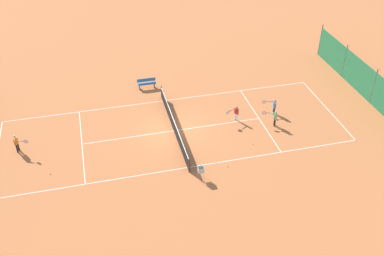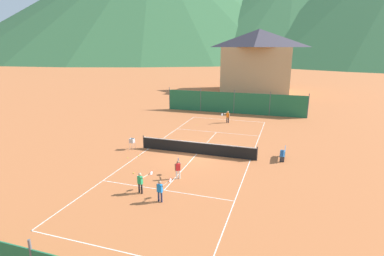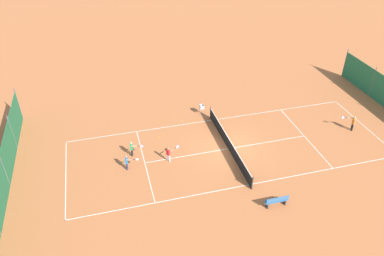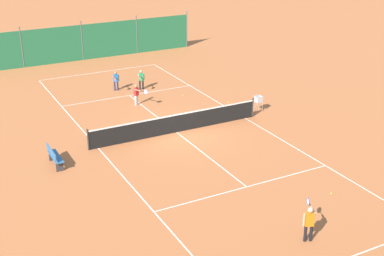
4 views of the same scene
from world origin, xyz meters
name	(u,v)px [view 2 (image 2 of 4)]	position (x,y,z in m)	size (l,w,h in m)	color
ground_plane	(197,154)	(0.00, 0.00, 0.00)	(600.00, 600.00, 0.00)	#BC6638
court_line_markings	(197,154)	(0.00, 0.00, 0.00)	(8.25, 23.85, 0.01)	white
tennis_net	(197,148)	(0.00, 0.00, 0.50)	(9.18, 0.08, 1.06)	#2D2D2D
windscreen_fence_far	(234,103)	(0.00, 15.50, 1.31)	(17.28, 0.08, 2.90)	#236B42
player_near_baseline	(178,168)	(0.20, -4.64, 0.70)	(0.52, 1.02, 1.20)	white
player_near_service	(141,181)	(-1.09, -7.10, 0.72)	(0.61, 0.98, 1.23)	black
player_far_baseline	(228,116)	(0.23, 10.49, 0.76)	(0.76, 0.96, 1.30)	black
player_far_service	(161,189)	(0.35, -7.65, 0.71)	(0.54, 0.98, 1.21)	#23284C
tennis_ball_by_net_right	(139,156)	(-4.04, -1.88, 0.03)	(0.07, 0.07, 0.07)	#CCE033
tennis_ball_service_box	(197,125)	(-2.63, 8.46, 0.03)	(0.07, 0.07, 0.07)	#CCE033
tennis_ball_by_net_left	(128,158)	(-4.60, -2.50, 0.03)	(0.07, 0.07, 0.07)	#CCE033
tennis_ball_alley_right	(134,173)	(-2.83, -4.85, 0.03)	(0.07, 0.07, 0.07)	#CCE033
ball_hopper	(132,141)	(-5.30, -0.56, 0.66)	(0.36, 0.36, 0.89)	#B7B7BC
courtside_bench	(283,153)	(6.34, 0.89, 0.45)	(0.36, 1.50, 0.84)	#336699
alpine_chalet	(258,59)	(0.39, 36.61, 5.82)	(13.00, 10.00, 11.20)	tan
mountain_west_ridge	(154,0)	(-113.30, 238.01, 48.57)	(317.68, 317.68, 97.13)	#336038
mountain_east_ridge	(292,15)	(3.66, 221.94, 30.41)	(229.64, 229.64, 60.81)	#336038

